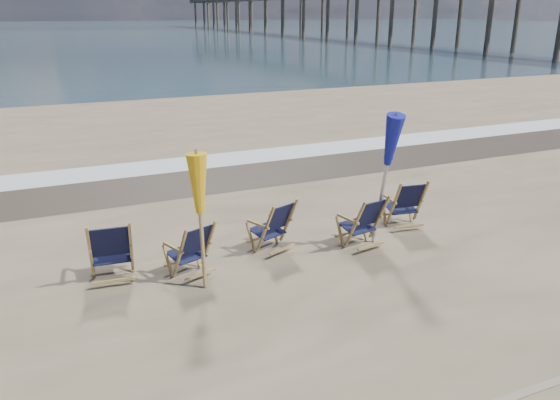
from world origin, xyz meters
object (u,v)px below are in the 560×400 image
Objects in this scene: beach_chair_2 at (289,222)px; umbrella_yellow at (199,192)px; umbrella_blue at (386,143)px; fishing_pier at (319,6)px; beach_chair_3 at (379,219)px; beach_chair_4 at (421,203)px; beach_chair_1 at (209,245)px; beach_chair_0 at (131,249)px.

umbrella_yellow is (-1.71, -0.76, 1.00)m from beach_chair_2.
umbrella_blue reaches higher than beach_chair_2.
beach_chair_3 is at bearing -116.71° from fishing_pier.
umbrella_blue reaches higher than beach_chair_4.
umbrella_yellow is (-0.21, -0.41, 1.01)m from beach_chair_1.
umbrella_blue is at bearing 179.60° from beach_chair_0.
beach_chair_4 is 0.01× the size of fishing_pier.
beach_chair_3 reaches higher than beach_chair_2.
beach_chair_3 is (2.96, -0.16, 0.02)m from beach_chair_1.
beach_chair_4 is 0.41× the size of umbrella_blue.
beach_chair_0 is 1.46m from umbrella_yellow.
umbrella_yellow is at bearing 152.11° from beach_chair_0.
umbrella_blue is at bearing 136.95° from beach_chair_2.
beach_chair_4 is at bearing -173.90° from beach_chair_0.
umbrella_yellow is 0.01× the size of fishing_pier.
beach_chair_1 is 0.98× the size of beach_chair_2.
fishing_pier is at bearing -138.56° from beach_chair_1.
beach_chair_0 reaches higher than beach_chair_4.
beach_chair_1 is at bearing -7.58° from beach_chair_2.
umbrella_blue is (-1.19, -0.47, 1.35)m from beach_chair_4.
beach_chair_0 is 1.11× the size of beach_chair_1.
fishing_pier reaches higher than umbrella_blue.
beach_chair_1 is 1.11m from umbrella_yellow.
beach_chair_1 is 4.13m from beach_chair_4.
fishing_pier reaches higher than beach_chair_4.
beach_chair_4 is (4.13, 0.23, 0.03)m from beach_chair_1.
beach_chair_4 is (1.17, 0.39, 0.00)m from beach_chair_3.
umbrella_blue reaches higher than beach_chair_3.
umbrella_blue reaches higher than umbrella_yellow.
umbrella_blue is at bearing 155.38° from beach_chair_1.
beach_chair_0 is 1.09× the size of beach_chair_2.
beach_chair_4 is 0.49× the size of umbrella_yellow.
fishing_pier is at bearing 63.30° from umbrella_blue.
beach_chair_3 is at bearing -179.26° from beach_chair_0.
beach_chair_4 is at bearing -172.18° from beach_chair_3.
umbrella_yellow is (0.91, -0.61, 0.96)m from beach_chair_0.
beach_chair_2 is 0.47× the size of umbrella_yellow.
fishing_pier reaches higher than beach_chair_0.
fishing_pier is at bearing 61.41° from umbrella_yellow.
beach_chair_4 is (5.25, 0.04, -0.02)m from beach_chair_0.
beach_chair_0 is 0.43× the size of umbrella_blue.
beach_chair_2 is at bearing -117.79° from fishing_pier.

